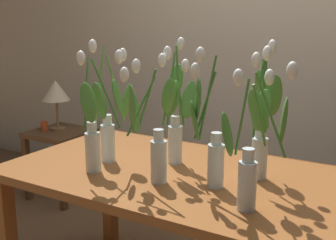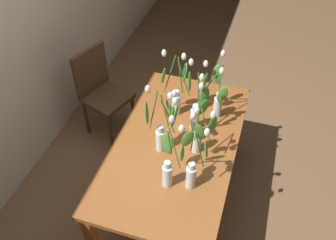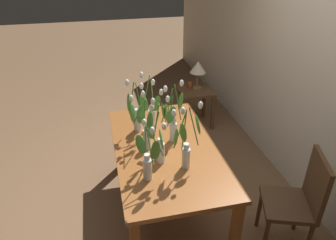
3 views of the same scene
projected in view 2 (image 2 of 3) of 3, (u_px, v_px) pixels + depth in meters
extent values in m
plane|color=brown|center=(175.00, 199.00, 3.20)|extent=(18.00, 18.00, 0.00)
cube|color=brown|center=(176.00, 145.00, 2.71)|extent=(1.60, 0.90, 0.04)
cube|color=brown|center=(237.00, 125.00, 3.39)|extent=(0.07, 0.07, 0.70)
cube|color=brown|center=(159.00, 108.00, 3.56)|extent=(0.07, 0.07, 0.70)
cylinder|color=silver|center=(176.00, 105.00, 2.87)|extent=(0.07, 0.07, 0.18)
cylinder|color=silver|center=(176.00, 93.00, 2.79)|extent=(0.04, 0.04, 0.05)
cylinder|color=silver|center=(176.00, 107.00, 2.89)|extent=(0.06, 0.06, 0.11)
cylinder|color=#3D752D|center=(184.00, 79.00, 2.68)|extent=(0.01, 0.10, 0.31)
ellipsoid|color=white|center=(191.00, 62.00, 2.56)|extent=(0.04, 0.04, 0.06)
ellipsoid|color=#4C8E38|center=(190.00, 82.00, 2.71)|extent=(0.10, 0.04, 0.18)
cylinder|color=#3D752D|center=(170.00, 74.00, 2.69)|extent=(0.01, 0.09, 0.35)
ellipsoid|color=white|center=(164.00, 53.00, 2.57)|extent=(0.04, 0.04, 0.06)
ellipsoid|color=#4C8E38|center=(163.00, 76.00, 2.68)|extent=(0.10, 0.05, 0.18)
cylinder|color=#3D752D|center=(180.00, 76.00, 2.68)|extent=(0.03, 0.05, 0.34)
ellipsoid|color=white|center=(184.00, 57.00, 2.57)|extent=(0.04, 0.04, 0.06)
ellipsoid|color=#4C8E38|center=(185.00, 72.00, 2.71)|extent=(0.08, 0.07, 0.17)
cylinder|color=silver|center=(197.00, 142.00, 2.58)|extent=(0.07, 0.07, 0.18)
cylinder|color=silver|center=(198.00, 130.00, 2.50)|extent=(0.04, 0.04, 0.05)
cylinder|color=silver|center=(197.00, 144.00, 2.60)|extent=(0.06, 0.06, 0.11)
cylinder|color=#3D752D|center=(197.00, 122.00, 2.37)|extent=(0.10, 0.01, 0.27)
ellipsoid|color=white|center=(197.00, 111.00, 2.24)|extent=(0.04, 0.04, 0.06)
ellipsoid|color=#4C8E38|center=(200.00, 132.00, 2.37)|extent=(0.05, 0.09, 0.18)
cylinder|color=#3D752D|center=(205.00, 124.00, 2.37)|extent=(0.08, 0.10, 0.24)
ellipsoid|color=white|center=(213.00, 115.00, 2.24)|extent=(0.04, 0.04, 0.06)
ellipsoid|color=#4C8E38|center=(213.00, 125.00, 2.35)|extent=(0.07, 0.07, 0.17)
cylinder|color=silver|center=(167.00, 176.00, 2.36)|extent=(0.07, 0.07, 0.18)
cylinder|color=silver|center=(167.00, 165.00, 2.28)|extent=(0.04, 0.04, 0.05)
cylinder|color=silver|center=(167.00, 179.00, 2.38)|extent=(0.06, 0.06, 0.11)
cylinder|color=#56933D|center=(170.00, 143.00, 2.21)|extent=(0.10, 0.01, 0.31)
ellipsoid|color=white|center=(172.00, 119.00, 2.13)|extent=(0.04, 0.04, 0.06)
ellipsoid|color=#4C8E38|center=(167.00, 144.00, 2.29)|extent=(0.04, 0.10, 0.18)
cylinder|color=#56933D|center=(175.00, 148.00, 2.15)|extent=(0.01, 0.08, 0.35)
ellipsoid|color=white|center=(182.00, 129.00, 2.02)|extent=(0.04, 0.04, 0.06)
ellipsoid|color=#4C8E38|center=(182.00, 154.00, 2.20)|extent=(0.11, 0.02, 0.18)
cylinder|color=silver|center=(160.00, 141.00, 2.59)|extent=(0.07, 0.07, 0.18)
cylinder|color=silver|center=(160.00, 129.00, 2.51)|extent=(0.04, 0.04, 0.05)
cylinder|color=silver|center=(160.00, 143.00, 2.61)|extent=(0.06, 0.06, 0.11)
cylinder|color=#3D752D|center=(168.00, 116.00, 2.39)|extent=(0.01, 0.10, 0.28)
ellipsoid|color=white|center=(175.00, 101.00, 2.28)|extent=(0.04, 0.04, 0.06)
ellipsoid|color=#4C8E38|center=(175.00, 116.00, 2.41)|extent=(0.11, 0.04, 0.18)
cylinder|color=#3D752D|center=(167.00, 112.00, 2.44)|extent=(0.09, 0.07, 0.26)
ellipsoid|color=white|center=(174.00, 94.00, 2.37)|extent=(0.04, 0.04, 0.06)
ellipsoid|color=#4C8E38|center=(170.00, 109.00, 2.48)|extent=(0.06, 0.11, 0.18)
cylinder|color=#3D752D|center=(154.00, 110.00, 2.39)|extent=(0.02, 0.07, 0.36)
ellipsoid|color=white|center=(148.00, 89.00, 2.27)|extent=(0.04, 0.04, 0.06)
ellipsoid|color=#4C8E38|center=(147.00, 113.00, 2.38)|extent=(0.10, 0.05, 0.18)
cylinder|color=#3D752D|center=(165.00, 114.00, 2.39)|extent=(0.01, 0.07, 0.32)
ellipsoid|color=white|center=(170.00, 96.00, 2.27)|extent=(0.04, 0.04, 0.06)
ellipsoid|color=#4C8E38|center=(172.00, 116.00, 2.43)|extent=(0.11, 0.02, 0.18)
cylinder|color=silver|center=(195.00, 119.00, 2.75)|extent=(0.07, 0.07, 0.18)
cylinder|color=silver|center=(195.00, 108.00, 2.67)|extent=(0.04, 0.04, 0.05)
cylinder|color=silver|center=(194.00, 122.00, 2.77)|extent=(0.06, 0.06, 0.11)
cylinder|color=#3D752D|center=(198.00, 98.00, 2.55)|extent=(0.07, 0.05, 0.27)
ellipsoid|color=white|center=(201.00, 86.00, 2.42)|extent=(0.04, 0.04, 0.06)
ellipsoid|color=#427F33|center=(203.00, 107.00, 2.56)|extent=(0.07, 0.11, 0.18)
cylinder|color=#3D752D|center=(199.00, 94.00, 2.53)|extent=(0.06, 0.05, 0.33)
ellipsoid|color=white|center=(202.00, 77.00, 2.39)|extent=(0.04, 0.04, 0.06)
ellipsoid|color=#427F33|center=(205.00, 96.00, 2.51)|extent=(0.07, 0.07, 0.17)
cylinder|color=silver|center=(218.00, 107.00, 2.85)|extent=(0.07, 0.07, 0.18)
cylinder|color=silver|center=(219.00, 96.00, 2.77)|extent=(0.04, 0.04, 0.05)
cylinder|color=silver|center=(217.00, 110.00, 2.87)|extent=(0.06, 0.06, 0.11)
cylinder|color=#478433|center=(221.00, 75.00, 2.72)|extent=(0.12, 0.03, 0.29)
ellipsoid|color=white|center=(223.00, 54.00, 2.65)|extent=(0.04, 0.04, 0.06)
ellipsoid|color=#4C8E38|center=(217.00, 74.00, 2.77)|extent=(0.05, 0.07, 0.17)
cylinder|color=#478433|center=(220.00, 85.00, 2.66)|extent=(0.05, 0.01, 0.27)
ellipsoid|color=white|center=(222.00, 71.00, 2.55)|extent=(0.04, 0.04, 0.06)
ellipsoid|color=#4C8E38|center=(222.00, 95.00, 2.67)|extent=(0.05, 0.11, 0.18)
cylinder|color=#478433|center=(212.00, 80.00, 2.70)|extent=(0.03, 0.12, 0.25)
ellipsoid|color=white|center=(206.00, 64.00, 2.63)|extent=(0.04, 0.04, 0.06)
ellipsoid|color=#4C8E38|center=(206.00, 80.00, 2.69)|extent=(0.12, 0.05, 0.18)
cylinder|color=silver|center=(191.00, 177.00, 2.35)|extent=(0.07, 0.07, 0.18)
cylinder|color=silver|center=(192.00, 166.00, 2.27)|extent=(0.04, 0.04, 0.05)
cylinder|color=silver|center=(191.00, 180.00, 2.37)|extent=(0.06, 0.06, 0.11)
cylinder|color=#3D752D|center=(192.00, 142.00, 2.22)|extent=(0.12, 0.05, 0.30)
ellipsoid|color=white|center=(193.00, 116.00, 2.15)|extent=(0.04, 0.04, 0.06)
ellipsoid|color=#4C8E38|center=(187.00, 139.00, 2.26)|extent=(0.05, 0.11, 0.18)
cylinder|color=#3D752D|center=(200.00, 150.00, 2.16)|extent=(0.03, 0.07, 0.31)
ellipsoid|color=white|center=(207.00, 132.00, 2.05)|extent=(0.04, 0.04, 0.06)
ellipsoid|color=#4C8E38|center=(206.00, 150.00, 2.20)|extent=(0.12, 0.05, 0.18)
cube|color=#4C331E|center=(107.00, 98.00, 3.52)|extent=(0.51, 0.51, 0.04)
cylinder|color=#4C331E|center=(133.00, 113.00, 3.71)|extent=(0.04, 0.04, 0.43)
cylinder|color=#4C331E|center=(111.00, 132.00, 3.51)|extent=(0.04, 0.04, 0.43)
cylinder|color=#4C331E|center=(109.00, 100.00, 3.86)|extent=(0.04, 0.04, 0.43)
cylinder|color=#4C331E|center=(86.00, 117.00, 3.66)|extent=(0.04, 0.04, 0.43)
cube|color=#4C331E|center=(91.00, 71.00, 3.43)|extent=(0.39, 0.17, 0.46)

